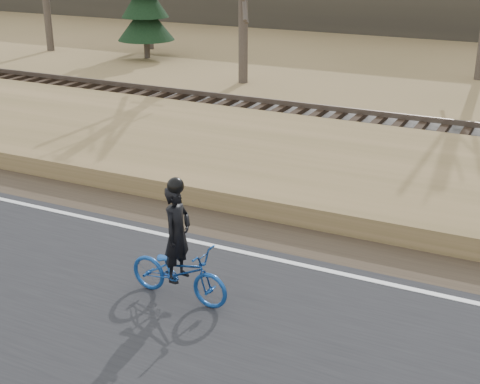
% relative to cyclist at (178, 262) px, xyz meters
% --- Properties ---
extents(ground, '(120.00, 120.00, 0.00)m').
position_rel_cyclist_xyz_m(ground, '(-4.35, 1.69, -0.70)').
color(ground, '#96774C').
rests_on(ground, ground).
extents(edge_line, '(120.00, 0.12, 0.01)m').
position_rel_cyclist_xyz_m(edge_line, '(-4.35, 1.89, -0.63)').
color(edge_line, silver).
rests_on(edge_line, road).
extents(shoulder, '(120.00, 1.60, 0.04)m').
position_rel_cyclist_xyz_m(shoulder, '(-4.35, 2.89, -0.68)').
color(shoulder, '#473A2B').
rests_on(shoulder, ground).
extents(embankment, '(120.00, 5.00, 0.44)m').
position_rel_cyclist_xyz_m(embankment, '(-4.35, 5.89, -0.48)').
color(embankment, '#96774C').
rests_on(embankment, ground).
extents(ballast, '(120.00, 3.00, 0.45)m').
position_rel_cyclist_xyz_m(ballast, '(-4.35, 9.69, -0.47)').
color(ballast, slate).
rests_on(ballast, ground).
extents(railroad, '(120.00, 2.40, 0.29)m').
position_rel_cyclist_xyz_m(railroad, '(-4.35, 9.69, -0.17)').
color(railroad, black).
rests_on(railroad, ballast).
extents(cyclist, '(1.80, 0.71, 2.04)m').
position_rel_cyclist_xyz_m(cyclist, '(0.00, 0.00, 0.00)').
color(cyclist, navy).
rests_on(cyclist, road).
extents(conifer, '(2.60, 2.60, 5.52)m').
position_rel_cyclist_xyz_m(conifer, '(-12.60, 18.15, 1.91)').
color(conifer, '#51463B').
rests_on(conifer, ground).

